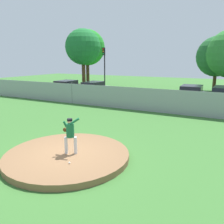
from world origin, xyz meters
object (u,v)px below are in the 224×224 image
Objects in this scene: baseball at (69,163)px; parked_car_teal at (224,97)px; traffic_cone_orange at (135,95)px; traffic_light_near at (104,62)px; parked_car_silver at (93,89)px; parked_car_slate at (191,96)px; parked_car_burgundy at (66,88)px; pitcher_youth at (70,132)px.

parked_car_teal reaches higher than baseball.
traffic_cone_orange is 6.59m from traffic_light_near.
parked_car_silver is 0.95× the size of parked_car_teal.
parked_car_slate reaches higher than parked_car_silver.
parked_car_burgundy is 1.05× the size of parked_car_slate.
parked_car_burgundy is 0.95× the size of parked_car_teal.
parked_car_teal is 14.50m from traffic_light_near.
parked_car_slate is (2.37, 14.40, -0.32)m from pitcher_youth.
pitcher_youth is at bearing -77.27° from traffic_cone_orange.
parked_car_silver is 4.81m from traffic_cone_orange.
traffic_light_near is (-11.12, 3.85, 2.83)m from parked_car_slate.
pitcher_youth is at bearing 124.32° from baseball.
traffic_cone_orange is (-5.97, 1.54, -0.56)m from parked_car_slate.
traffic_light_near reaches higher than baseball.
traffic_cone_orange is (7.97, 1.71, -0.52)m from parked_car_burgundy.
pitcher_youth is 16.97m from parked_car_silver.
traffic_cone_orange is at bearing 172.11° from parked_car_teal.
traffic_light_near is (-9.29, 19.04, 3.37)m from baseball.
traffic_light_near reaches higher than traffic_cone_orange.
parked_car_teal is (16.60, 0.51, 0.04)m from parked_car_burgundy.
parked_car_slate is (10.62, -0.42, 0.06)m from parked_car_silver.
traffic_light_near is at bearing 54.99° from parked_car_burgundy.
pitcher_youth is 20.39m from traffic_light_near.
parked_car_slate is (1.83, 15.19, 0.54)m from baseball.
pitcher_youth is 16.36m from traffic_cone_orange.
parked_car_silver is 8.03× the size of traffic_cone_orange.
baseball is 0.02× the size of parked_car_silver.
baseball is 0.01× the size of traffic_light_near.
traffic_cone_orange is at bearing 13.43° from parked_car_silver.
parked_car_slate is 6.19m from traffic_cone_orange.
parked_car_burgundy is 8.17m from traffic_cone_orange.
parked_car_slate reaches higher than parked_car_teal.
parked_car_teal reaches higher than traffic_cone_orange.
parked_car_burgundy is 8.03× the size of traffic_cone_orange.
pitcher_youth is 0.33× the size of parked_car_teal.
parked_car_burgundy is at bearing -125.01° from traffic_light_near.
parked_car_teal is at bearing 7.26° from parked_car_slate.
pitcher_youth is 1.30m from baseball.
baseball is 19.30m from parked_car_burgundy.
parked_car_slate is at bearing 80.66° from pitcher_youth.
baseball is at bearing -63.99° from traffic_light_near.
parked_car_teal is at bearing 71.15° from pitcher_youth.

